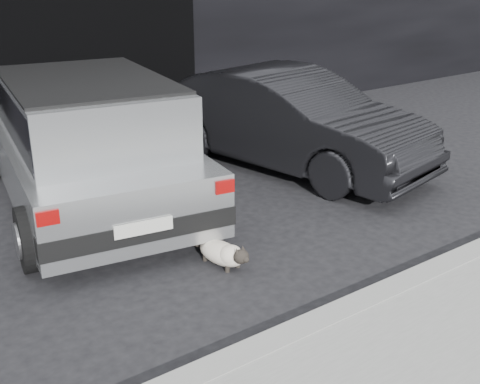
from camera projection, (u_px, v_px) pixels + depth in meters
ground at (157, 229)px, 6.92m from camera, size 80.00×80.00×0.00m
garage_opening at (91, 62)px, 10.01m from camera, size 4.00×0.10×2.60m
curb at (391, 292)px, 5.49m from camera, size 18.00×0.25×0.12m
silver_hatchback at (87, 136)px, 7.31m from camera, size 2.71×4.65×1.62m
second_car at (289, 120)px, 8.77m from camera, size 2.35×4.54×1.43m
cat_siamese at (225, 254)px, 6.04m from camera, size 0.37×0.84×0.29m
cat_white at (140, 235)px, 6.34m from camera, size 0.82×0.36×0.38m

